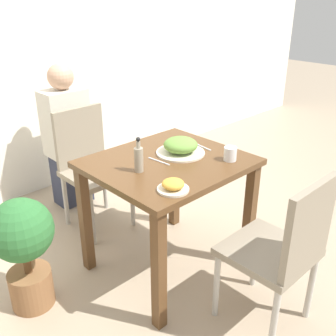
{
  "coord_description": "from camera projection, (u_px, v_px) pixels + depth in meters",
  "views": [
    {
      "loc": [
        -1.46,
        -1.53,
        1.68
      ],
      "look_at": [
        0.0,
        0.0,
        0.71
      ],
      "focal_mm": 42.0,
      "sensor_mm": 36.0,
      "label": 1
    }
  ],
  "objects": [
    {
      "name": "ground_plane",
      "position": [
        168.0,
        264.0,
        2.62
      ],
      "size": [
        16.0,
        16.0,
        0.0
      ],
      "primitive_type": "plane",
      "color": "tan"
    },
    {
      "name": "wall_back",
      "position": [
        29.0,
        40.0,
        3.14
      ],
      "size": [
        8.0,
        0.05,
        2.6
      ],
      "color": "white",
      "rests_on": "ground_plane"
    },
    {
      "name": "dining_table",
      "position": [
        168.0,
        180.0,
        2.36
      ],
      "size": [
        0.88,
        0.78,
        0.76
      ],
      "color": "brown",
      "rests_on": "ground_plane"
    },
    {
      "name": "chair_near",
      "position": [
        283.0,
        247.0,
        1.95
      ],
      "size": [
        0.42,
        0.42,
        0.89
      ],
      "rotation": [
        0.0,
        0.0,
        3.14
      ],
      "color": "gray",
      "rests_on": "ground_plane"
    },
    {
      "name": "chair_far",
      "position": [
        90.0,
        162.0,
        2.91
      ],
      "size": [
        0.42,
        0.42,
        0.89
      ],
      "color": "gray",
      "rests_on": "ground_plane"
    },
    {
      "name": "food_plate",
      "position": [
        181.0,
        147.0,
        2.38
      ],
      "size": [
        0.3,
        0.3,
        0.1
      ],
      "color": "beige",
      "rests_on": "dining_table"
    },
    {
      "name": "side_plate",
      "position": [
        173.0,
        186.0,
        1.95
      ],
      "size": [
        0.16,
        0.16,
        0.06
      ],
      "color": "beige",
      "rests_on": "dining_table"
    },
    {
      "name": "drink_cup",
      "position": [
        230.0,
        154.0,
        2.29
      ],
      "size": [
        0.07,
        0.07,
        0.08
      ],
      "color": "white",
      "rests_on": "dining_table"
    },
    {
      "name": "sauce_bottle",
      "position": [
        139.0,
        158.0,
        2.13
      ],
      "size": [
        0.05,
        0.05,
        0.2
      ],
      "color": "gray",
      "rests_on": "dining_table"
    },
    {
      "name": "fork_utensil",
      "position": [
        159.0,
        161.0,
        2.28
      ],
      "size": [
        0.02,
        0.16,
        0.0
      ],
      "rotation": [
        0.0,
        0.0,
        1.67
      ],
      "color": "silver",
      "rests_on": "dining_table"
    },
    {
      "name": "spoon_utensil",
      "position": [
        200.0,
        146.0,
        2.51
      ],
      "size": [
        0.03,
        0.2,
        0.0
      ],
      "rotation": [
        0.0,
        0.0,
        1.46
      ],
      "color": "silver",
      "rests_on": "dining_table"
    },
    {
      "name": "potted_plant_left",
      "position": [
        24.0,
        245.0,
        2.13
      ],
      "size": [
        0.35,
        0.35,
        0.68
      ],
      "color": "brown",
      "rests_on": "ground_plane"
    },
    {
      "name": "person_figure",
      "position": [
        67.0,
        138.0,
        3.16
      ],
      "size": [
        0.34,
        0.22,
        1.17
      ],
      "color": "#2D3347",
      "rests_on": "ground_plane"
    }
  ]
}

